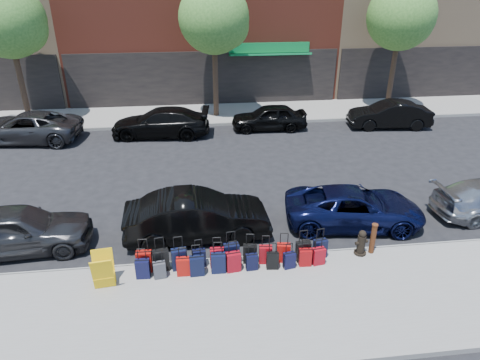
{
  "coord_description": "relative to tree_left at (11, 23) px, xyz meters",
  "views": [
    {
      "loc": [
        -1.01,
        -14.78,
        7.75
      ],
      "look_at": [
        0.58,
        -1.5,
        1.22
      ],
      "focal_mm": 32.0,
      "sensor_mm": 36.0,
      "label": 1
    }
  ],
  "objects": [
    {
      "name": "suitcase_front_7",
      "position": [
        10.78,
        -14.33,
        -4.98
      ],
      "size": [
        0.39,
        0.24,
        0.89
      ],
      "rotation": [
        0.0,
        0.0,
        -0.12
      ],
      "color": "maroon",
      "rests_on": "sidewalk_near"
    },
    {
      "name": "display_rack",
      "position": [
        6.34,
        -14.82,
        -4.77
      ],
      "size": [
        0.62,
        0.67,
        0.99
      ],
      "rotation": [
        0.0,
        0.0,
        0.12
      ],
      "color": "yellow",
      "rests_on": "sidewalk_near"
    },
    {
      "name": "tree_left",
      "position": [
        0.0,
        0.0,
        0.0
      ],
      "size": [
        3.8,
        3.8,
        7.27
      ],
      "color": "black",
      "rests_on": "sidewalk_far"
    },
    {
      "name": "suitcase_back_0",
      "position": [
        7.33,
        -14.58,
        -4.98
      ],
      "size": [
        0.39,
        0.23,
        0.9
      ],
      "rotation": [
        0.0,
        0.0,
        -0.04
      ],
      "color": "black",
      "rests_on": "sidewalk_near"
    },
    {
      "name": "car_far_1",
      "position": [
        7.28,
        -2.79,
        -4.68
      ],
      "size": [
        5.2,
        2.52,
        1.46
      ],
      "primitive_type": "imported",
      "rotation": [
        0.0,
        0.0,
        -1.67
      ],
      "color": "black",
      "rests_on": "ground"
    },
    {
      "name": "car_near_2",
      "position": [
        14.14,
        -12.35,
        -4.77
      ],
      "size": [
        4.84,
        2.7,
        1.28
      ],
      "primitive_type": "imported",
      "rotation": [
        0.0,
        0.0,
        1.44
      ],
      "color": "#0C1137",
      "rests_on": "ground"
    },
    {
      "name": "car_far_0",
      "position": [
        0.64,
        -2.76,
        -4.68
      ],
      "size": [
        5.55,
        3.05,
        1.47
      ],
      "primitive_type": "imported",
      "rotation": [
        0.0,
        0.0,
        -1.69
      ],
      "color": "#353538",
      "rests_on": "ground"
    },
    {
      "name": "suitcase_back_9",
      "position": [
        11.88,
        -14.58,
        -5.0
      ],
      "size": [
        0.37,
        0.23,
        0.84
      ],
      "rotation": [
        0.0,
        0.0,
        -0.07
      ],
      "color": "maroon",
      "rests_on": "sidewalk_near"
    },
    {
      "name": "suitcase_front_4",
      "position": [
        9.38,
        -14.33,
        -4.97
      ],
      "size": [
        0.4,
        0.23,
        0.94
      ],
      "rotation": [
        0.0,
        0.0,
        -0.05
      ],
      "color": "maroon",
      "rests_on": "sidewalk_near"
    },
    {
      "name": "suitcase_back_2",
      "position": [
        8.43,
        -14.6,
        -4.99
      ],
      "size": [
        0.37,
        0.22,
        0.87
      ],
      "rotation": [
        0.0,
        0.0,
        -0.01
      ],
      "color": "#A6100A",
      "rests_on": "sidewalk_near"
    },
    {
      "name": "ground",
      "position": [
        9.86,
        -9.5,
        -5.41
      ],
      "size": [
        120.0,
        120.0,
        0.0
      ],
      "primitive_type": "plane",
      "color": "black",
      "rests_on": "ground"
    },
    {
      "name": "suitcase_front_10",
      "position": [
        12.41,
        -14.26,
        -4.97
      ],
      "size": [
        0.42,
        0.29,
        0.94
      ],
      "rotation": [
        0.0,
        0.0,
        0.19
      ],
      "color": "black",
      "rests_on": "sidewalk_near"
    },
    {
      "name": "suitcase_front_3",
      "position": [
        8.88,
        -14.28,
        -4.99
      ],
      "size": [
        0.38,
        0.24,
        0.87
      ],
      "rotation": [
        0.0,
        0.0,
        0.12
      ],
      "color": "black",
      "rests_on": "sidewalk_near"
    },
    {
      "name": "suitcase_back_8",
      "position": [
        11.41,
        -14.64,
        -5.02
      ],
      "size": [
        0.36,
        0.25,
        0.79
      ],
      "rotation": [
        0.0,
        0.0,
        0.19
      ],
      "color": "black",
      "rests_on": "sidewalk_near"
    },
    {
      "name": "suitcase_front_6",
      "position": [
        10.34,
        -14.26,
        -4.97
      ],
      "size": [
        0.41,
        0.27,
        0.93
      ],
      "rotation": [
        0.0,
        0.0,
        -0.16
      ],
      "color": "black",
      "rests_on": "sidewalk_near"
    },
    {
      "name": "bollard",
      "position": [
        14.02,
        -14.22,
        -4.76
      ],
      "size": [
        0.18,
        0.18,
        0.98
      ],
      "color": "#38190C",
      "rests_on": "sidewalk_near"
    },
    {
      "name": "curb_far",
      "position": [
        9.86,
        -1.52,
        -5.34
      ],
      "size": [
        60.0,
        0.08,
        0.15
      ],
      "primitive_type": "cube",
      "color": "gray",
      "rests_on": "ground"
    },
    {
      "name": "suitcase_front_1",
      "position": [
        7.81,
        -14.32,
        -4.93
      ],
      "size": [
        0.47,
        0.31,
        1.04
      ],
      "rotation": [
        0.0,
        0.0,
        0.18
      ],
      "color": "black",
      "rests_on": "sidewalk_near"
    },
    {
      "name": "suitcase_front_8",
      "position": [
        11.31,
        -14.33,
        -4.97
      ],
      "size": [
        0.42,
        0.28,
        0.93
      ],
      "rotation": [
        0.0,
        0.0,
        -0.18
      ],
      "color": "#AF0F0B",
      "rests_on": "sidewalk_near"
    },
    {
      "name": "suitcase_back_6",
      "position": [
        10.34,
        -14.59,
        -5.02
      ],
      "size": [
        0.34,
        0.21,
        0.79
      ],
      "rotation": [
        0.0,
        0.0,
        0.07
      ],
      "color": "black",
      "rests_on": "sidewalk_near"
    },
    {
      "name": "sidewalk_far",
      "position": [
        9.86,
        0.5,
        -5.34
      ],
      "size": [
        60.0,
        4.0,
        0.15
      ],
      "primitive_type": "cube",
      "color": "gray",
      "rests_on": "ground"
    },
    {
      "name": "suitcase_back_5",
      "position": [
        9.82,
        -14.59,
        -4.97
      ],
      "size": [
        0.43,
        0.28,
        0.94
      ],
      "rotation": [
        0.0,
        0.0,
        0.15
      ],
      "color": "maroon",
      "rests_on": "sidewalk_near"
    },
    {
      "name": "sidewalk_near",
      "position": [
        9.86,
        -16.0,
        -5.34
      ],
      "size": [
        60.0,
        4.0,
        0.15
      ],
      "primitive_type": "cube",
      "color": "gray",
      "rests_on": "ground"
    },
    {
      "name": "tree_center",
      "position": [
        10.5,
        0.0,
        0.0
      ],
      "size": [
        3.8,
        3.8,
        7.27
      ],
      "color": "black",
      "rests_on": "sidewalk_far"
    },
    {
      "name": "suitcase_back_7",
      "position": [
        10.93,
        -14.61,
        -5.01
      ],
      "size": [
        0.36,
        0.23,
        0.81
      ],
      "rotation": [
        0.0,
        0.0,
        -0.09
      ],
      "color": "black",
      "rests_on": "sidewalk_near"
    },
    {
      "name": "suitcase_front_5",
      "position": [
        9.8,
        -14.25,
        -4.94
      ],
      "size": [
        0.46,
        0.28,
        1.04
      ],
      "rotation": [
        0.0,
        0.0,
        0.11
      ],
      "color": "black",
      "rests_on": "sidewalk_near"
    },
    {
      "name": "suitcase_back_3",
      "position": [
        8.8,
        -14.65,
        -4.97
      ],
      "size": [
        0.41,
        0.24,
        0.95
      ],
      "rotation": [
        0.0,
        0.0,
        0.04
      ],
      "color": "black",
      "rests_on": "sidewalk_near"
    },
    {
      "name": "car_far_3",
      "position": [
        19.63,
        -2.89,
        -4.69
      ],
      "size": [
        4.5,
        1.95,
        1.44
      ],
      "primitive_type": "imported",
      "rotation": [
        0.0,
        0.0,
        -1.67
      ],
      "color": "black",
      "rests_on": "ground"
    },
    {
      "name": "suitcase_front_0",
      "position": [
        7.35,
        -14.31,
        -4.94
      ],
      "size": [
        0.43,
        0.24,
        1.02
      ],
      "rotation": [
        0.0,
        0.0,
        -0.02
      ],
      "color": "#950E09",
      "rests_on": "sidewalk_near"
    },
    {
      "name": "suitcase_front_9",
      "position": [
        11.88,
        -14.35,
        -4.95
      ],
      "size": [
        0.43,
        0.26,
        0.99
      ],
      "rotation": [
        0.0,
        0.0,
        0.09
      ],
      "color": "black",
      "rests_on": "sidewalk_near"
    },
    {
      "name": "car_near_0",
      "position": [
        3.44,
        -12.62,
        -4.67
      ],
      "size": [
        4.46,
        2.04,
        1.48
      ],
      "primitive_type": "imported",
      "rotation": [
        0.0,
        0.0,
        1.64
      ],
      "color": "#323234",
      "rests_on": "ground"
    },
    {
      "name": "car_near_1",
      "position": [
        8.89,
        -12.51,
        -4.66
      ],
      "size": [
        4.66,
        1.8,
        1.51
      ],
      "primitive_type": "imported",
      "rotation": [
        0.0,
        0.0,
        1.61
      ],
      "color": "black",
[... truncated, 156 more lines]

